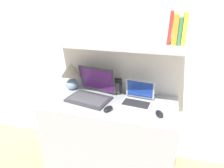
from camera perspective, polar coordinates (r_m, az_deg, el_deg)
The scene contains 14 objects.
wall_back at distance 2.02m, azimuth 2.17°, elevation 10.38°, with size 6.00×0.05×2.40m.
desk at distance 2.07m, azimuth -0.54°, elevation -14.58°, with size 1.22×0.57×0.77m.
back_riser at distance 2.17m, azimuth 1.68°, elevation -4.22°, with size 1.22×0.04×1.30m.
shelf at distance 1.73m, azimuth -0.02°, elevation 11.91°, with size 1.22×0.52×0.03m.
table_lamp at distance 2.08m, azimuth -11.65°, elevation 3.03°, with size 0.20×0.20×0.29m.
laptop_large at distance 1.92m, azimuth -5.84°, elevation -2.37°, with size 0.44×0.40×0.28m.
laptop_small at distance 1.83m, azimuth 7.29°, elevation -4.24°, with size 0.29×0.25×0.20m.
computer_mouse at distance 1.72m, azimuth -1.15°, elevation -7.09°, with size 0.09×0.12×0.03m.
second_mouse at distance 1.69m, azimuth 13.40°, elevation -8.26°, with size 0.09×0.11×0.03m.
router_box at distance 2.00m, azimuth 1.07°, elevation -0.67°, with size 0.11×0.07×0.15m.
book_yellow at distance 1.65m, azimuth 19.97°, elevation 14.65°, with size 0.03×0.16×0.23m.
book_green at distance 1.65m, azimuth 18.78°, elevation 14.16°, with size 0.02×0.14×0.20m.
book_orange at distance 1.65m, azimuth 17.56°, elevation 14.70°, with size 0.04×0.14×0.22m.
book_red at distance 1.65m, azimuth 16.30°, elevation 15.23°, with size 0.03×0.13×0.24m.
Camera 1 is at (0.45, -1.28, 1.65)m, focal length 32.00 mm.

